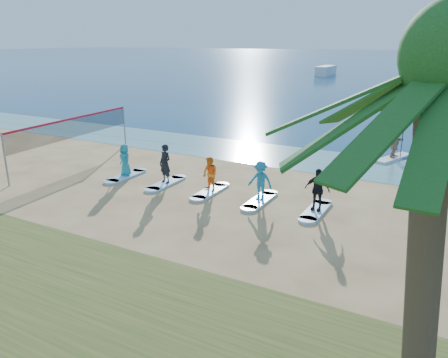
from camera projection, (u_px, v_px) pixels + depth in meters
The scene contains 17 objects.
ground at pixel (206, 223), 16.05m from camera, with size 600.00×600.00×0.00m, color tan.
shallow_water at pixel (301, 158), 24.83m from camera, with size 600.00×600.00×0.00m, color teal.
ocean at pixel (445, 60), 149.88m from camera, with size 600.00×600.00×0.00m, color navy.
volleyball_net at pixel (73, 128), 23.52m from camera, with size 0.86×9.06×2.50m.
paddleboard at pixel (393, 158), 24.74m from camera, with size 0.70×3.00×0.12m, color silver.
paddleboarder at pixel (395, 143), 24.47m from camera, with size 1.53×0.49×1.65m, color tan.
boat_offshore_a at pixel (325, 75), 83.37m from camera, with size 2.22×7.42×1.75m, color silver.
surfboard_0 at pixel (126, 176), 21.49m from camera, with size 0.70×2.20×0.09m, color #A4DCFF.
student_0 at pixel (125, 160), 21.24m from camera, with size 0.76×0.50×1.56m, color teal.
surfboard_1 at pixel (166, 183), 20.39m from camera, with size 0.70×2.20×0.09m, color #A4DCFF.
student_1 at pixel (165, 164), 20.10m from camera, with size 0.66×0.43×1.81m, color black.
surfboard_2 at pixel (210, 191), 19.30m from camera, with size 0.70×2.20×0.09m, color #A4DCFF.
student_2 at pixel (210, 174), 19.06m from camera, with size 0.73×0.57×1.51m, color orange.
surfboard_3 at pixel (260, 200), 18.20m from camera, with size 0.70×2.20×0.09m, color #A4DCFF.
student_3 at pixel (260, 181), 17.94m from camera, with size 1.06×0.61×1.64m, color teal.
surfboard_4 at pixel (316, 211), 17.11m from camera, with size 0.70×2.20×0.09m, color #A4DCFF.
student_4 at pixel (317, 190), 16.84m from camera, with size 0.98×0.41×1.67m, color black.
Camera 1 is at (7.66, -12.67, 6.43)m, focal length 35.00 mm.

